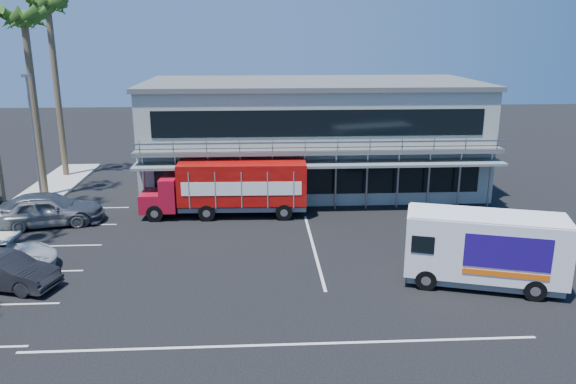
{
  "coord_description": "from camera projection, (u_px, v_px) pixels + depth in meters",
  "views": [
    {
      "loc": [
        -0.77,
        -23.21,
        10.39
      ],
      "look_at": [
        0.83,
        5.26,
        2.3
      ],
      "focal_mm": 35.0,
      "sensor_mm": 36.0,
      "label": 1
    }
  ],
  "objects": [
    {
      "name": "parked_car_d",
      "position": [
        49.0,
        209.0,
        31.56
      ],
      "size": [
        6.19,
        3.2,
        1.72
      ],
      "primitive_type": "imported",
      "rotation": [
        0.0,
        0.0,
        1.71
      ],
      "color": "#303640",
      "rests_on": "ground"
    },
    {
      "name": "building",
      "position": [
        311.0,
        134.0,
        38.68
      ],
      "size": [
        22.4,
        12.0,
        7.3
      ],
      "color": "#9FA698",
      "rests_on": "ground"
    },
    {
      "name": "parked_car_e",
      "position": [
        47.0,
        211.0,
        31.18
      ],
      "size": [
        5.28,
        3.04,
        1.69
      ],
      "primitive_type": "imported",
      "rotation": [
        0.0,
        0.0,
        1.79
      ],
      "color": "slate",
      "rests_on": "ground"
    },
    {
      "name": "palm_e",
      "position": [
        25.0,
        30.0,
        33.98
      ],
      "size": [
        2.8,
        2.8,
        12.25
      ],
      "color": "brown",
      "rests_on": "ground"
    },
    {
      "name": "parked_car_b",
      "position": [
        6.0,
        271.0,
        23.58
      ],
      "size": [
        4.73,
        2.79,
        1.47
      ],
      "primitive_type": "imported",
      "rotation": [
        0.0,
        0.0,
        1.28
      ],
      "color": "black",
      "rests_on": "ground"
    },
    {
      "name": "ground",
      "position": [
        276.0,
        273.0,
        25.17
      ],
      "size": [
        120.0,
        120.0,
        0.0
      ],
      "primitive_type": "plane",
      "color": "black",
      "rests_on": "ground"
    },
    {
      "name": "palm_f",
      "position": [
        49.0,
        17.0,
        38.99
      ],
      "size": [
        2.8,
        2.8,
        13.25
      ],
      "color": "brown",
      "rests_on": "ground"
    },
    {
      "name": "white_van",
      "position": [
        485.0,
        249.0,
        23.54
      ],
      "size": [
        6.85,
        4.0,
        3.17
      ],
      "rotation": [
        0.0,
        0.0,
        -0.29
      ],
      "color": "white",
      "rests_on": "ground"
    },
    {
      "name": "light_pole_far",
      "position": [
        34.0,
        135.0,
        33.74
      ],
      "size": [
        0.5,
        0.25,
        8.09
      ],
      "color": "gray",
      "rests_on": "ground"
    },
    {
      "name": "red_truck",
      "position": [
        231.0,
        186.0,
        32.74
      ],
      "size": [
        9.64,
        2.56,
        3.23
      ],
      "rotation": [
        0.0,
        0.0,
        -0.03
      ],
      "color": "#A50D22",
      "rests_on": "ground"
    }
  ]
}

